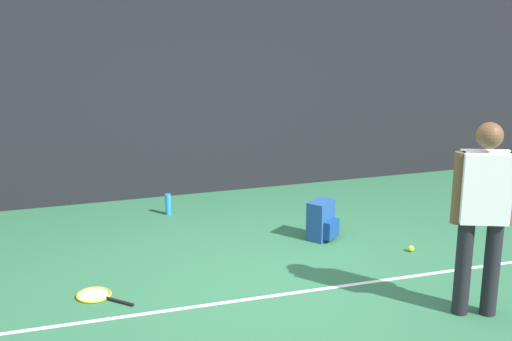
% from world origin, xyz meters
% --- Properties ---
extents(ground_plane, '(12.00, 12.00, 0.00)m').
position_xyz_m(ground_plane, '(0.00, 0.00, 0.00)').
color(ground_plane, '#2D6B47').
extents(back_fence, '(10.00, 0.10, 2.76)m').
position_xyz_m(back_fence, '(0.00, 3.00, 1.38)').
color(back_fence, black).
rests_on(back_fence, ground).
extents(court_line, '(9.00, 0.05, 0.00)m').
position_xyz_m(court_line, '(0.00, -0.33, 0.00)').
color(court_line, white).
rests_on(court_line, ground).
extents(tennis_player, '(0.50, 0.35, 1.70)m').
position_xyz_m(tennis_player, '(1.50, -1.17, 0.97)').
color(tennis_player, black).
rests_on(tennis_player, ground).
extents(tennis_racket, '(0.56, 0.56, 0.03)m').
position_xyz_m(tennis_racket, '(-1.62, 0.14, 0.01)').
color(tennis_racket, black).
rests_on(tennis_racket, ground).
extents(backpack, '(0.38, 0.38, 0.44)m').
position_xyz_m(backpack, '(0.92, 0.88, 0.21)').
color(backpack, '#1E478C').
rests_on(backpack, ground).
extents(tennis_ball_near_player, '(0.07, 0.07, 0.07)m').
position_xyz_m(tennis_ball_near_player, '(1.69, 0.24, 0.03)').
color(tennis_ball_near_player, '#CCE033').
rests_on(tennis_ball_near_player, ground).
extents(water_bottle, '(0.07, 0.07, 0.26)m').
position_xyz_m(water_bottle, '(-0.57, 2.21, 0.13)').
color(water_bottle, '#268CD8').
rests_on(water_bottle, ground).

